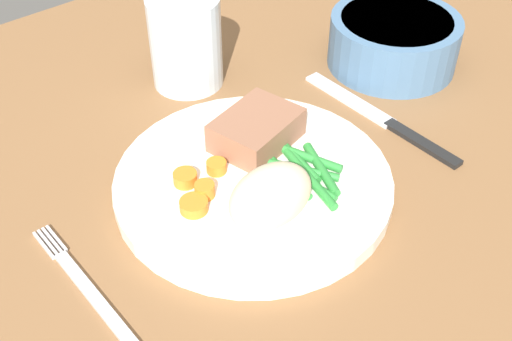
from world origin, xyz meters
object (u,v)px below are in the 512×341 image
object	(u,v)px
salad_bowl	(394,39)
meat_portion	(256,130)
fork	(88,290)
dinner_plate	(256,185)
water_glass	(186,48)
knife	(382,119)

from	to	relation	value
salad_bowl	meat_portion	bearing A→B (deg)	-173.45
salad_bowl	fork	bearing A→B (deg)	-171.05
dinner_plate	meat_portion	xyz separation A→B (cm)	(3.44, 4.01, 2.29)
fork	water_glass	world-z (taller)	water_glass
knife	salad_bowl	distance (cm)	11.93
dinner_plate	meat_portion	distance (cm)	5.76
meat_portion	fork	xyz separation A→B (cm)	(-20.90, -4.26, -2.89)
fork	water_glass	distance (cm)	30.57
meat_portion	water_glass	size ratio (longest dim) A/B	0.80
meat_portion	fork	distance (cm)	21.52
fork	dinner_plate	bearing A→B (deg)	3.64
knife	water_glass	bearing A→B (deg)	116.87
meat_portion	water_glass	xyz separation A→B (cm)	(2.53, 14.93, 1.22)
fork	knife	xyz separation A→B (cm)	(34.56, -0.03, -0.00)
water_glass	salad_bowl	xyz separation A→B (cm)	(20.34, -12.31, -0.98)
fork	knife	distance (cm)	34.56
meat_portion	knife	world-z (taller)	meat_portion
salad_bowl	dinner_plate	bearing A→B (deg)	-165.85
knife	water_glass	xyz separation A→B (cm)	(-11.14, 19.23, 4.11)
dinner_plate	water_glass	distance (cm)	20.17
dinner_plate	fork	bearing A→B (deg)	-179.16
meat_portion	knife	size ratio (longest dim) A/B	0.39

